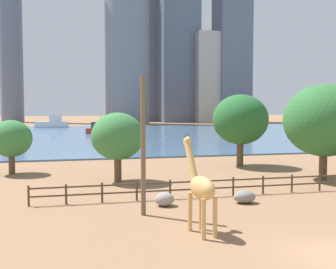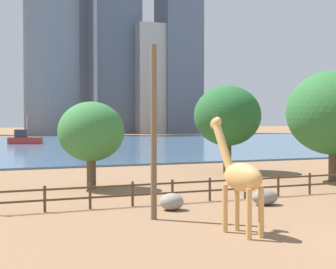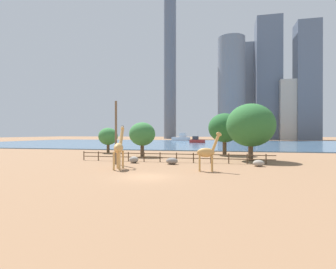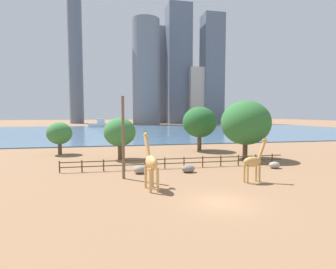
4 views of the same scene
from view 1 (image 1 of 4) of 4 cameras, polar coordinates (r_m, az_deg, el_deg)
ground_plane at (r=95.83m, az=-7.18°, el=0.05°), size 400.00×400.00×0.00m
harbor_water at (r=92.85m, az=-6.97°, el=-0.01°), size 180.00×86.00×0.20m
giraffe_tall at (r=20.61m, az=4.43°, el=-7.10°), size 1.15×3.34×4.82m
utility_pole at (r=23.78m, az=-3.39°, el=-1.58°), size 0.28×0.28×7.91m
boulder_near_fence at (r=27.68m, az=10.33°, el=-8.30°), size 1.46×1.10×0.82m
boulder_by_pole at (r=26.49m, az=-0.48°, el=-8.75°), size 1.21×1.13×0.85m
enclosure_fence at (r=29.47m, az=7.38°, el=-6.83°), size 26.12×0.14×1.30m
tree_left_large at (r=41.06m, az=-20.47°, el=-0.55°), size 3.76×3.76×4.96m
tree_center_broad at (r=37.72m, az=20.39°, el=1.78°), size 6.75×6.75×8.07m
tree_right_tall at (r=44.13m, az=9.78°, el=1.99°), size 5.76×5.76×7.45m
tree_left_small at (r=34.76m, az=-6.84°, el=-0.28°), size 4.33×4.33×5.70m
boat_ferry at (r=125.03m, az=-15.39°, el=1.51°), size 9.35×4.70×8.04m
boat_sailboat at (r=95.67m, az=-9.36°, el=0.67°), size 6.16×3.59×5.23m
skyline_tower_needle at (r=182.74m, az=-2.82°, el=11.99°), size 14.14×8.93×64.59m
skyline_tower_glass at (r=170.16m, az=5.17°, el=7.63°), size 10.03×12.13×35.36m
skyline_block_left at (r=175.75m, az=1.35°, el=14.13°), size 15.02×15.29×75.53m
skyline_block_right at (r=174.87m, az=8.65°, el=13.01°), size 12.86×12.42×68.75m
skyline_tower_short at (r=156.02m, az=-5.57°, el=12.63°), size 15.88×15.88×60.51m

